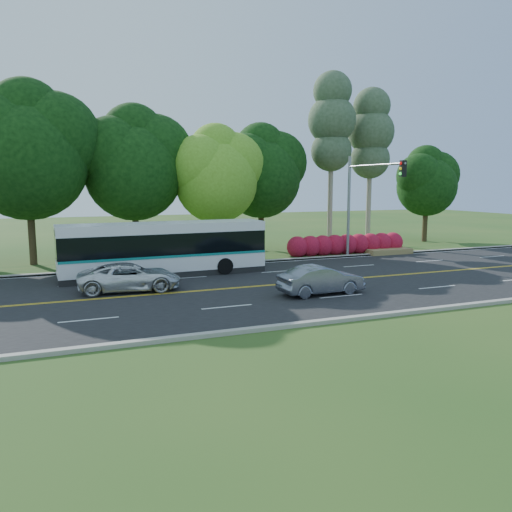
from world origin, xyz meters
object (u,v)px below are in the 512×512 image
object	(u,v)px
traffic_signal	(364,191)
transit_bus	(164,249)
sedan	(321,280)
suv	(130,277)

from	to	relation	value
traffic_signal	transit_bus	xyz separation A→B (m)	(-13.48, -0.67, -3.19)
sedan	suv	world-z (taller)	suv
traffic_signal	sedan	size ratio (longest dim) A/B	1.73
transit_bus	sedan	bearing A→B (deg)	-54.46
suv	transit_bus	bearing A→B (deg)	-28.37
traffic_signal	transit_bus	bearing A→B (deg)	-177.15
traffic_signal	sedan	distance (m)	11.86
traffic_signal	suv	distance (m)	16.85
sedan	traffic_signal	bearing A→B (deg)	-46.00
transit_bus	suv	xyz separation A→B (m)	(-2.35, -3.49, -0.80)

